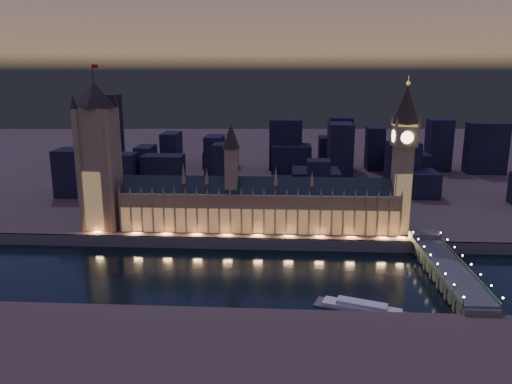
# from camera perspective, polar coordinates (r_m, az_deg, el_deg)

# --- Properties ---
(ground_plane) EXTENTS (2000.00, 2000.00, 0.00)m
(ground_plane) POSITION_cam_1_polar(r_m,az_deg,el_deg) (314.48, -1.51, -9.12)
(ground_plane) COLOR black
(ground_plane) RESTS_ON ground
(north_bank) EXTENTS (2000.00, 960.00, 8.00)m
(north_bank) POSITION_cam_1_polar(r_m,az_deg,el_deg) (817.69, 1.56, 5.41)
(north_bank) COLOR #503733
(north_bank) RESTS_ON ground
(embankment_wall) EXTENTS (2000.00, 2.50, 8.00)m
(embankment_wall) POSITION_cam_1_polar(r_m,az_deg,el_deg) (351.13, -0.95, -5.93)
(embankment_wall) COLOR #484F42
(embankment_wall) RESTS_ON ground
(palace_of_westminster) EXTENTS (202.00, 21.70, 78.00)m
(palace_of_westminster) POSITION_cam_1_polar(r_m,az_deg,el_deg) (363.82, 0.20, -1.53)
(palace_of_westminster) COLOR olive
(palace_of_westminster) RESTS_ON north_bank
(victoria_tower) EXTENTS (31.68, 31.68, 118.41)m
(victoria_tower) POSITION_cam_1_polar(r_m,az_deg,el_deg) (379.85, -17.59, 4.70)
(victoria_tower) COLOR olive
(victoria_tower) RESTS_ON north_bank
(elizabeth_tower) EXTENTS (18.00, 18.00, 110.66)m
(elizabeth_tower) POSITION_cam_1_polar(r_m,az_deg,el_deg) (364.09, 16.53, 4.89)
(elizabeth_tower) COLOR olive
(elizabeth_tower) RESTS_ON north_bank
(westminster_bridge) EXTENTS (19.66, 113.00, 15.90)m
(westminster_bridge) POSITION_cam_1_polar(r_m,az_deg,el_deg) (322.97, 20.84, -8.29)
(westminster_bridge) COLOR #484F42
(westminster_bridge) RESTS_ON ground
(river_boat) EXTENTS (50.34, 27.32, 4.50)m
(river_boat) POSITION_cam_1_polar(r_m,az_deg,el_deg) (273.49, 11.96, -12.74)
(river_boat) COLOR #484F42
(river_boat) RESTS_ON ground
(city_backdrop) EXTENTS (472.21, 215.63, 86.41)m
(city_backdrop) POSITION_cam_1_polar(r_m,az_deg,el_deg) (543.10, 4.51, 4.03)
(city_backdrop) COLOR black
(city_backdrop) RESTS_ON north_bank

